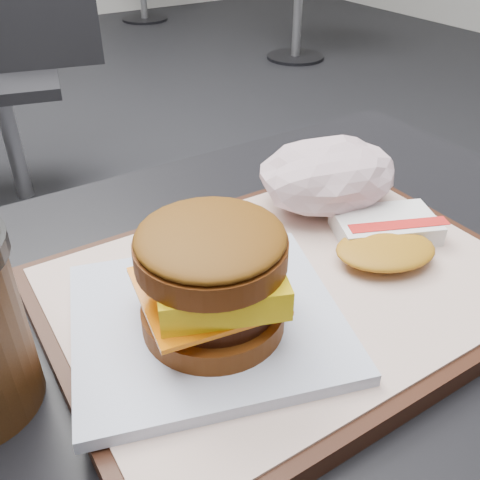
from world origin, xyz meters
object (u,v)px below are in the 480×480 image
at_px(customer_table, 263,461).
at_px(crumpled_wrapper, 329,175).
at_px(serving_tray, 288,289).
at_px(breakfast_sandwich, 211,288).
at_px(neighbor_chair, 13,65).
at_px(hash_brown, 385,236).

xyz_separation_m(customer_table, crumpled_wrapper, (0.13, 0.09, 0.24)).
height_order(customer_table, serving_tray, serving_tray).
bearing_deg(customer_table, crumpled_wrapper, 35.05).
relative_size(customer_table, breakfast_sandwich, 3.46).
height_order(breakfast_sandwich, neighbor_chair, breakfast_sandwich).
height_order(customer_table, breakfast_sandwich, breakfast_sandwich).
relative_size(customer_table, serving_tray, 2.11).
bearing_deg(neighbor_chair, breakfast_sandwich, -96.56).
distance_m(breakfast_sandwich, neighbor_chair, 1.84).
xyz_separation_m(customer_table, breakfast_sandwich, (-0.05, -0.00, 0.24)).
xyz_separation_m(serving_tray, crumpled_wrapper, (0.10, 0.08, 0.04)).
height_order(customer_table, hash_brown, hash_brown).
relative_size(serving_tray, neighbor_chair, 0.43).
distance_m(hash_brown, neighbor_chair, 1.81).
relative_size(serving_tray, breakfast_sandwich, 1.64).
bearing_deg(breakfast_sandwich, serving_tray, 12.41).
bearing_deg(serving_tray, crumpled_wrapper, 37.23).
relative_size(customer_table, neighbor_chair, 0.91).
xyz_separation_m(breakfast_sandwich, hash_brown, (0.18, 0.01, -0.03)).
xyz_separation_m(breakfast_sandwich, neighbor_chair, (0.21, 1.80, -0.32)).
relative_size(crumpled_wrapper, neighbor_chair, 0.16).
bearing_deg(hash_brown, customer_table, -176.20).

